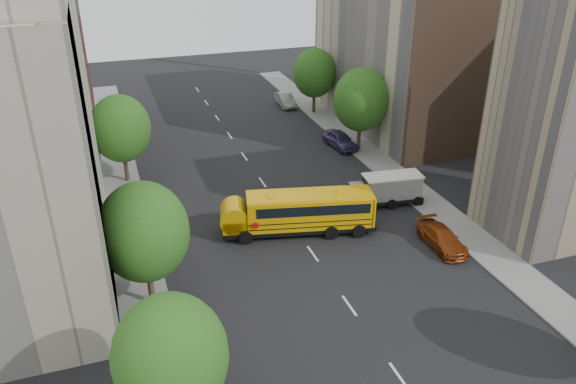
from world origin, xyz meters
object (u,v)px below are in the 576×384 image
street_tree_5 (314,73)px  parked_car_5 (285,100)px  street_tree_2 (121,129)px  parked_car_0 (201,383)px  street_tree_1 (144,232)px  school_bus (297,211)px  parked_car_4 (340,140)px  street_tree_0 (171,357)px  parked_car_1 (164,204)px  safari_truck (387,189)px  street_tree_4 (361,100)px  parked_car_3 (442,238)px

street_tree_5 → parked_car_5: 5.87m
street_tree_5 → street_tree_2: bearing=-151.4°
street_tree_5 → parked_car_0: bearing=-118.5°
street_tree_1 → parked_car_0: street_tree_1 is taller
school_bus → parked_car_4: 17.10m
parked_car_4 → street_tree_0: bearing=-131.1°
parked_car_1 → safari_truck: bearing=164.9°
parked_car_4 → parked_car_5: size_ratio=1.03×
street_tree_4 → parked_car_0: bearing=-128.5°
parked_car_4 → parked_car_5: 14.52m
street_tree_4 → safari_truck: (-2.81, -11.01, -3.78)m
street_tree_5 → parked_car_1: street_tree_5 is taller
street_tree_5 → parked_car_5: bearing=120.5°
parked_car_0 → street_tree_2: bearing=-91.9°
street_tree_2 → parked_car_5: size_ratio=1.70×
parked_car_0 → parked_car_3: size_ratio=0.87×
parked_car_3 → parked_car_0: bearing=-156.1°
street_tree_5 → safari_truck: size_ratio=1.26×
safari_truck → street_tree_2: bearing=156.8°
street_tree_5 → parked_car_1: size_ratio=1.56×
school_bus → safari_truck: (8.19, 1.88, -0.44)m
parked_car_0 → parked_car_4: parked_car_4 is taller
parked_car_1 → parked_car_3: parked_car_1 is taller
parked_car_0 → parked_car_1: size_ratio=0.84×
safari_truck → parked_car_3: (0.61, -7.07, -0.62)m
parked_car_3 → parked_car_1: bearing=148.5°
safari_truck → parked_car_5: 26.76m
street_tree_2 → school_bus: bearing=-49.5°
parked_car_0 → parked_car_5: (18.40, 41.62, 0.05)m
parked_car_4 → street_tree_4: bearing=-47.5°
street_tree_1 → street_tree_5: street_tree_1 is taller
street_tree_0 → parked_car_5: (19.80, 43.74, -3.90)m
street_tree_4 → school_bus: (-11.00, -12.88, -3.34)m
parked_car_1 → parked_car_5: bearing=-129.4°
street_tree_4 → safari_truck: size_ratio=1.36×
street_tree_2 → parked_car_0: bearing=-86.9°
parked_car_3 → street_tree_2: bearing=138.5°
street_tree_2 → street_tree_5: street_tree_2 is taller
street_tree_1 → parked_car_1: bearing=78.8°
parked_car_5 → street_tree_4: bearing=-79.5°
parked_car_0 → parked_car_1: parked_car_1 is taller
street_tree_5 → school_bus: size_ratio=0.66×
school_bus → parked_car_0: (-9.60, -12.99, -1.05)m
street_tree_4 → street_tree_5: size_ratio=1.08×
safari_truck → parked_car_4: 12.34m
street_tree_5 → parked_car_3: bearing=-94.2°
parked_car_3 → street_tree_4: bearing=84.0°
street_tree_5 → parked_car_0: 43.30m
street_tree_2 → school_bus: street_tree_2 is taller
street_tree_0 → parked_car_3: 22.50m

